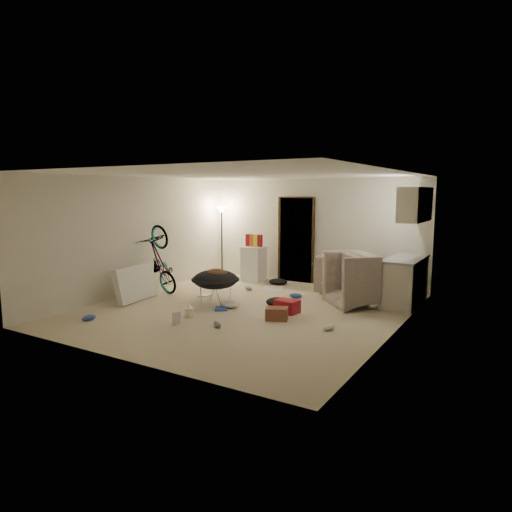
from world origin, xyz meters
The scene contains 39 objects.
floor centered at (0.00, 0.00, -0.01)m, with size 5.50×6.00×0.02m, color beige.
ceiling centered at (0.00, 0.00, 2.51)m, with size 5.50×6.00×0.02m, color white.
wall_back centered at (0.00, 3.01, 1.25)m, with size 5.50×0.02×2.50m, color silver.
wall_front centered at (0.00, -3.01, 1.25)m, with size 5.50×0.02×2.50m, color silver.
wall_left centered at (-2.76, 0.00, 1.25)m, with size 0.02×6.00×2.50m, color silver.
wall_right centered at (2.76, 0.00, 1.25)m, with size 0.02×6.00×2.50m, color silver.
doorway centered at (-0.40, 2.97, 1.02)m, with size 0.85×0.10×2.04m, color black.
door_trim centered at (-0.40, 2.94, 1.02)m, with size 0.97×0.04×2.10m, color #332311.
floor_lamp centered at (-2.40, 2.65, 1.31)m, with size 0.28×0.28×1.81m.
kitchen_counter centered at (2.43, 2.00, 0.44)m, with size 0.60×1.50×0.88m, color beige.
counter_top centered at (2.43, 2.00, 0.90)m, with size 0.64×1.54×0.04m, color gray.
kitchen_uppers centered at (2.56, 2.00, 1.95)m, with size 0.38×1.40×0.65m, color beige.
sofa centered at (1.49, 2.45, 0.30)m, with size 2.02×0.79×0.59m, color #3C453D.
armchair centered at (1.83, 1.62, 0.38)m, with size 1.16×1.01×0.75m, color #3C453D.
bicycle centered at (-2.30, 0.21, 0.40)m, with size 0.53×1.53×0.80m, color black.
book_asset centered at (-0.49, -1.49, 0.01)m, with size 0.16×0.22×0.02m, color maroon.
mini_fridge centered at (-1.37, 2.55, 0.42)m, with size 0.49×0.49×0.84m, color white.
snack_box_0 centered at (-1.54, 2.55, 1.00)m, with size 0.10×0.07×0.30m, color maroon.
snack_box_1 centered at (-1.42, 2.55, 1.00)m, with size 0.10×0.07×0.30m, color #D9511B.
snack_box_2 centered at (-1.30, 2.55, 1.00)m, with size 0.10×0.07×0.30m, color yellow.
snack_box_3 centered at (-1.18, 2.55, 1.00)m, with size 0.10×0.07×0.30m, color maroon.
saucer_chair centered at (-0.76, 0.10, 0.40)m, with size 0.94×0.94×0.67m.
hoodie centered at (-0.71, 0.07, 0.60)m, with size 0.48×0.40×0.22m, color #472A18.
sofa_drape centered at (0.54, 2.45, 0.54)m, with size 0.56×0.46×0.28m, color black.
tv_box centered at (-2.30, -0.54, 0.35)m, with size 0.13×1.07×0.71m, color silver.
drink_case_a centered at (0.82, -0.29, 0.11)m, with size 0.37×0.27×0.21m, color brown.
drink_case_b centered at (0.76, 0.21, 0.12)m, with size 0.41×0.30×0.24m, color maroon.
juicer centered at (-0.60, -0.92, 0.09)m, with size 0.16×0.16×0.23m.
newspaper centered at (-0.48, 1.93, 0.00)m, with size 0.44×0.58×0.01m, color beige.
book_blue centered at (-0.41, -0.21, 0.02)m, with size 0.23×0.31×0.03m, color #2F4AAB.
book_white centered at (-1.36, 0.54, 0.01)m, with size 0.22×0.29×0.03m, color silver.
shoe_0 centered at (0.38, 1.35, 0.05)m, with size 0.28×0.11×0.10m, color #2F4AAB.
shoe_1 centered at (-0.85, 1.48, 0.05)m, with size 0.27×0.11×0.10m, color slate.
shoe_2 centered at (-1.91, -1.99, 0.05)m, with size 0.27×0.11×0.10m, color #2F4AAB.
shoe_3 centered at (0.19, -1.17, 0.05)m, with size 0.25×0.10×0.09m, color slate.
shoe_4 centered at (1.82, -0.39, 0.05)m, with size 0.26×0.11×0.10m, color white.
clothes_lump_a centered at (0.43, 0.52, 0.09)m, with size 0.54×0.46×0.17m, color black.
clothes_lump_b centered at (-0.60, 2.40, 0.07)m, with size 0.44×0.39×0.14m, color black.
clothes_lump_c centered at (-0.36, 0.01, 0.06)m, with size 0.39×0.34×0.12m, color silver.
Camera 1 is at (4.44, -7.02, 2.18)m, focal length 32.00 mm.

